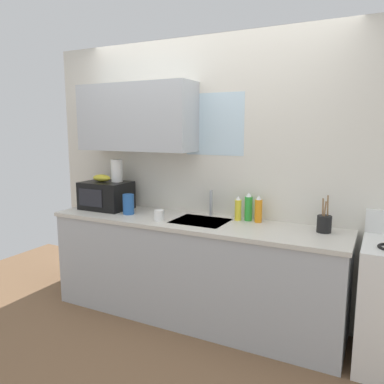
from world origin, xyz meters
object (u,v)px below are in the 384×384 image
(microwave, at_px, (106,195))
(banana_bunch, at_px, (102,178))
(dish_soap_bottle_yellow, at_px, (238,209))
(mug_white, at_px, (159,215))
(dish_soap_bottle_green, at_px, (248,207))
(utensil_crock, at_px, (324,223))
(cereal_canister, at_px, (128,204))
(paper_towel_roll, at_px, (117,171))
(dish_soap_bottle_orange, at_px, (258,210))

(microwave, relative_size, banana_bunch, 2.30)
(dish_soap_bottle_yellow, relative_size, mug_white, 2.26)
(banana_bunch, distance_m, dish_soap_bottle_green, 1.49)
(utensil_crock, bearing_deg, cereal_canister, -174.34)
(dish_soap_bottle_yellow, height_order, mug_white, dish_soap_bottle_yellow)
(microwave, bearing_deg, utensil_crock, 1.99)
(microwave, distance_m, banana_bunch, 0.18)
(paper_towel_roll, xyz_separation_m, mug_white, (0.63, -0.24, -0.33))
(dish_soap_bottle_green, xyz_separation_m, cereal_canister, (-1.07, -0.27, -0.02))
(banana_bunch, height_order, dish_soap_bottle_orange, banana_bunch)
(cereal_canister, bearing_deg, paper_towel_roll, 147.99)
(microwave, xyz_separation_m, utensil_crock, (2.06, 0.07, -0.06))
(microwave, height_order, dish_soap_bottle_yellow, microwave)
(microwave, bearing_deg, banana_bunch, 178.20)
(cereal_canister, bearing_deg, dish_soap_bottle_orange, 11.97)
(banana_bunch, bearing_deg, paper_towel_roll, 18.43)
(microwave, relative_size, mug_white, 4.84)
(microwave, xyz_separation_m, dish_soap_bottle_orange, (1.51, 0.15, -0.03))
(dish_soap_bottle_orange, bearing_deg, cereal_canister, -168.03)
(paper_towel_roll, relative_size, utensil_crock, 0.76)
(dish_soap_bottle_green, bearing_deg, cereal_canister, -165.99)
(dish_soap_bottle_yellow, distance_m, dish_soap_bottle_orange, 0.18)
(microwave, xyz_separation_m, dish_soap_bottle_green, (1.41, 0.17, -0.02))
(banana_bunch, height_order, dish_soap_bottle_green, banana_bunch)
(dish_soap_bottle_orange, relative_size, cereal_canister, 1.23)
(mug_white, distance_m, utensil_crock, 1.35)
(cereal_canister, height_order, mug_white, cereal_canister)
(paper_towel_roll, height_order, dish_soap_bottle_green, paper_towel_roll)
(paper_towel_roll, relative_size, mug_white, 2.32)
(microwave, bearing_deg, dish_soap_bottle_yellow, 5.94)
(paper_towel_roll, xyz_separation_m, dish_soap_bottle_green, (1.31, 0.12, -0.26))
(banana_bunch, distance_m, cereal_canister, 0.45)
(dish_soap_bottle_orange, bearing_deg, banana_bunch, -174.58)
(dish_soap_bottle_green, bearing_deg, banana_bunch, -173.46)
(dish_soap_bottle_green, distance_m, cereal_canister, 1.11)
(cereal_canister, bearing_deg, microwave, 163.87)
(paper_towel_roll, bearing_deg, mug_white, -20.84)
(microwave, bearing_deg, mug_white, -14.46)
(paper_towel_roll, xyz_separation_m, dish_soap_bottle_yellow, (1.23, 0.09, -0.28))
(dish_soap_bottle_orange, height_order, cereal_canister, dish_soap_bottle_orange)
(paper_towel_roll, bearing_deg, banana_bunch, -161.57)
(paper_towel_roll, relative_size, dish_soap_bottle_orange, 0.96)
(microwave, relative_size, dish_soap_bottle_green, 1.88)
(utensil_crock, bearing_deg, dish_soap_bottle_orange, 171.88)
(dish_soap_bottle_yellow, height_order, dish_soap_bottle_orange, dish_soap_bottle_orange)
(utensil_crock, bearing_deg, mug_white, -168.90)
(mug_white, bearing_deg, dish_soap_bottle_orange, 23.46)
(dish_soap_bottle_orange, xyz_separation_m, utensil_crock, (0.55, -0.08, -0.04))
(dish_soap_bottle_green, height_order, cereal_canister, dish_soap_bottle_green)
(dish_soap_bottle_yellow, bearing_deg, dish_soap_bottle_orange, 3.51)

